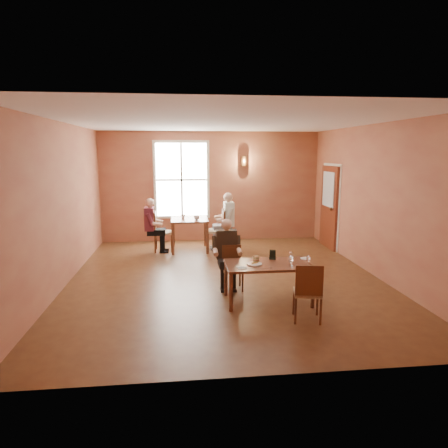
{
  "coord_description": "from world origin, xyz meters",
  "views": [
    {
      "loc": [
        -0.86,
        -7.49,
        2.46
      ],
      "look_at": [
        0.0,
        0.2,
        1.05
      ],
      "focal_mm": 32.0,
      "sensor_mm": 36.0,
      "label": 1
    }
  ],
  "objects": [
    {
      "name": "ground",
      "position": [
        0.0,
        0.0,
        0.0
      ],
      "size": [
        6.0,
        7.0,
        0.01
      ],
      "primitive_type": "cube",
      "color": "brown",
      "rests_on": "ground"
    },
    {
      "name": "wall_back",
      "position": [
        0.0,
        3.5,
        1.5
      ],
      "size": [
        6.0,
        0.04,
        3.0
      ],
      "primitive_type": "cube",
      "color": "brown",
      "rests_on": "ground"
    },
    {
      "name": "wall_front",
      "position": [
        0.0,
        -3.5,
        1.5
      ],
      "size": [
        6.0,
        0.04,
        3.0
      ],
      "primitive_type": "cube",
      "color": "brown",
      "rests_on": "ground"
    },
    {
      "name": "wall_left",
      "position": [
        -3.0,
        0.0,
        1.5
      ],
      "size": [
        0.04,
        7.0,
        3.0
      ],
      "primitive_type": "cube",
      "color": "brown",
      "rests_on": "ground"
    },
    {
      "name": "wall_right",
      "position": [
        3.0,
        0.0,
        1.5
      ],
      "size": [
        0.04,
        7.0,
        3.0
      ],
      "primitive_type": "cube",
      "color": "brown",
      "rests_on": "ground"
    },
    {
      "name": "ceiling",
      "position": [
        0.0,
        0.0,
        3.0
      ],
      "size": [
        6.0,
        7.0,
        0.04
      ],
      "primitive_type": "cube",
      "color": "white",
      "rests_on": "wall_back"
    },
    {
      "name": "window",
      "position": [
        -0.8,
        3.45,
        1.7
      ],
      "size": [
        1.36,
        0.1,
        1.96
      ],
      "primitive_type": "cube",
      "color": "white",
      "rests_on": "wall_back"
    },
    {
      "name": "door",
      "position": [
        2.94,
        2.3,
        1.05
      ],
      "size": [
        0.12,
        1.04,
        2.1
      ],
      "primitive_type": "cube",
      "color": "maroon",
      "rests_on": "ground"
    },
    {
      "name": "wall_sconce",
      "position": [
        0.9,
        3.4,
        2.2
      ],
      "size": [
        0.16,
        0.16,
        0.28
      ],
      "primitive_type": "cylinder",
      "color": "brown",
      "rests_on": "wall_back"
    },
    {
      "name": "main_table",
      "position": [
        0.56,
        -1.3,
        0.33
      ],
      "size": [
        1.39,
        0.78,
        0.65
      ],
      "primitive_type": null,
      "color": "brown",
      "rests_on": "ground"
    },
    {
      "name": "chair_diner_main",
      "position": [
        0.06,
        -0.65,
        0.4
      ],
      "size": [
        0.35,
        0.35,
        0.79
      ],
      "primitive_type": null,
      "rotation": [
        0.0,
        0.0,
        3.14
      ],
      "color": "#4A2618",
      "rests_on": "ground"
    },
    {
      "name": "diner_main",
      "position": [
        0.06,
        -0.68,
        0.61
      ],
      "size": [
        0.49,
        0.49,
        1.21
      ],
      "primitive_type": null,
      "rotation": [
        0.0,
        0.0,
        3.14
      ],
      "color": "black",
      "rests_on": "ground"
    },
    {
      "name": "chair_empty",
      "position": [
        0.98,
        -2.08,
        0.44
      ],
      "size": [
        0.46,
        0.46,
        0.88
      ],
      "primitive_type": null,
      "rotation": [
        0.0,
        0.0,
        -0.21
      ],
      "color": "#402613",
      "rests_on": "ground"
    },
    {
      "name": "plate_food",
      "position": [
        0.32,
        -1.33,
        0.67
      ],
      "size": [
        0.29,
        0.29,
        0.03
      ],
      "primitive_type": "cylinder",
      "rotation": [
        0.0,
        0.0,
        0.19
      ],
      "color": "white",
      "rests_on": "main_table"
    },
    {
      "name": "sandwich",
      "position": [
        0.37,
        -1.22,
        0.7
      ],
      "size": [
        0.1,
        0.1,
        0.1
      ],
      "primitive_type": "cube",
      "rotation": [
        0.0,
        0.0,
        0.4
      ],
      "color": "tan",
      "rests_on": "main_table"
    },
    {
      "name": "goblet_a",
      "position": [
        0.97,
        -1.19,
        0.74
      ],
      "size": [
        0.07,
        0.07,
        0.17
      ],
      "primitive_type": null,
      "rotation": [
        0.0,
        0.0,
        0.01
      ],
      "color": "silver",
      "rests_on": "main_table"
    },
    {
      "name": "goblet_b",
      "position": [
        1.19,
        -1.46,
        0.73
      ],
      "size": [
        0.08,
        0.08,
        0.16
      ],
      "primitive_type": null,
      "rotation": [
        0.0,
        0.0,
        0.31
      ],
      "color": "white",
      "rests_on": "main_table"
    },
    {
      "name": "goblet_c",
      "position": [
        0.9,
        -1.45,
        0.74
      ],
      "size": [
        0.09,
        0.09,
        0.18
      ],
      "primitive_type": null,
      "rotation": [
        0.0,
        0.0,
        -0.29
      ],
      "color": "white",
      "rests_on": "main_table"
    },
    {
      "name": "menu_stand",
      "position": [
        0.69,
        -1.08,
        0.74
      ],
      "size": [
        0.11,
        0.08,
        0.17
      ],
      "primitive_type": "cube",
      "rotation": [
        0.0,
        0.0,
        -0.36
      ],
      "color": "black",
      "rests_on": "main_table"
    },
    {
      "name": "knife",
      "position": [
        0.48,
        -1.56,
        0.65
      ],
      "size": [
        0.18,
        0.04,
        0.0
      ],
      "primitive_type": "cube",
      "rotation": [
        0.0,
        0.0,
        -0.16
      ],
      "color": "silver",
      "rests_on": "main_table"
    },
    {
      "name": "napkin",
      "position": [
        0.1,
        -1.51,
        0.65
      ],
      "size": [
        0.18,
        0.18,
        0.01
      ],
      "primitive_type": "cube",
      "rotation": [
        0.0,
        0.0,
        0.18
      ],
      "color": "silver",
      "rests_on": "main_table"
    },
    {
      "name": "side_plate",
      "position": [
        1.25,
        -1.09,
        0.66
      ],
      "size": [
        0.2,
        0.2,
        0.01
      ],
      "primitive_type": "cylinder",
      "rotation": [
        0.0,
        0.0,
        0.36
      ],
      "color": "white",
      "rests_on": "main_table"
    },
    {
      "name": "sunglasses",
      "position": [
        1.14,
        -1.58,
        0.66
      ],
      "size": [
        0.11,
        0.07,
        0.01
      ],
      "primitive_type": "cube",
      "rotation": [
        0.0,
        0.0,
        0.41
      ],
      "color": "black",
      "rests_on": "main_table"
    },
    {
      "name": "second_table",
      "position": [
        -0.63,
        2.35,
        0.4
      ],
      "size": [
        0.91,
        0.91,
        0.8
      ],
      "primitive_type": null,
      "color": "brown",
      "rests_on": "ground"
    },
    {
      "name": "chair_diner_white",
      "position": [
        0.02,
        2.35,
        0.51
      ],
      "size": [
        0.45,
        0.45,
        1.02
      ],
      "primitive_type": null,
      "rotation": [
        0.0,
        0.0,
        1.57
      ],
      "color": "#562817",
      "rests_on": "ground"
    },
    {
      "name": "diner_white",
      "position": [
        0.05,
        2.35,
        0.7
      ],
      "size": [
        0.56,
        0.56,
        1.39
      ],
      "primitive_type": null,
      "rotation": [
        0.0,
        0.0,
        1.57
      ],
      "color": "white",
      "rests_on": "ground"
    },
    {
      "name": "chair_diner_maroon",
      "position": [
        -1.28,
        2.35,
        0.5
      ],
      "size": [
        0.44,
        0.44,
        1.0
      ],
      "primitive_type": null,
      "rotation": [
        0.0,
        0.0,
        -1.57
      ],
      "color": "#5B2C13",
      "rests_on": "ground"
    },
    {
      "name": "diner_maroon",
      "position": [
        -1.31,
        2.35,
        0.65
      ],
      "size": [
        0.52,
        0.52,
        1.3
      ],
      "primitive_type": null,
      "rotation": [
        0.0,
        0.0,
        -1.57
      ],
      "color": "maroon",
      "rests_on": "ground"
    },
    {
      "name": "cup_a",
      "position": [
        -0.46,
        2.21,
        0.86
      ],
      "size": [
        0.16,
        0.16,
        0.11
      ],
      "primitive_type": "imported",
      "rotation": [
        0.0,
        0.0,
        0.2
      ],
      "color": "silver",
      "rests_on": "second_table"
    },
    {
      "name": "cup_b",
      "position": [
        -0.78,
        2.43,
        0.85
      ],
      "size": [
        0.12,
        0.12,
        0.1
      ],
      "primitive_type": "imported",
      "rotation": [
        0.0,
        0.0,
        -0.15
      ],
      "color": "white",
      "rests_on": "second_table"
    }
  ]
}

